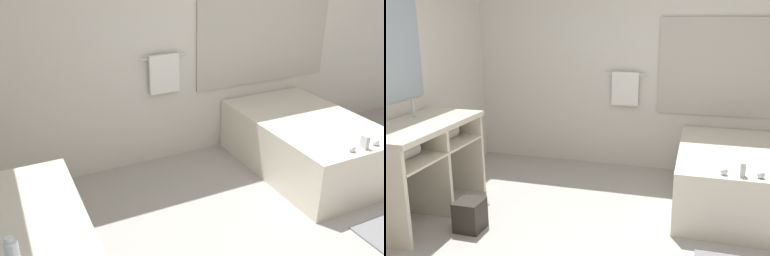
# 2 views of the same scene
# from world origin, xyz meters

# --- Properties ---
(wall_back_with_blinds) EXTENTS (7.40, 0.13, 2.70)m
(wall_back_with_blinds) POSITION_xyz_m (0.03, 2.23, 1.35)
(wall_back_with_blinds) COLOR silver
(wall_back_with_blinds) RESTS_ON ground_plane
(vanity_counter) EXTENTS (0.65, 1.27, 0.89)m
(vanity_counter) POSITION_xyz_m (-1.86, 0.35, 0.63)
(vanity_counter) COLOR beige
(vanity_counter) RESTS_ON ground_plane
(sink_faucet) EXTENTS (0.09, 0.04, 0.18)m
(sink_faucet) POSITION_xyz_m (-2.04, 0.52, 0.97)
(sink_faucet) COLOR silver
(sink_faucet) RESTS_ON vanity_counter
(bathtub) EXTENTS (1.07, 1.68, 0.68)m
(bathtub) POSITION_xyz_m (0.93, 1.35, 0.31)
(bathtub) COLOR silver
(bathtub) RESTS_ON ground_plane
(waste_bin) EXTENTS (0.23, 0.23, 0.27)m
(waste_bin) POSITION_xyz_m (-1.30, 0.16, 0.14)
(waste_bin) COLOR #2D2823
(waste_bin) RESTS_ON ground_plane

